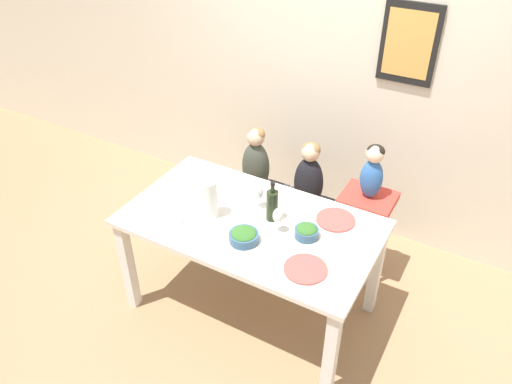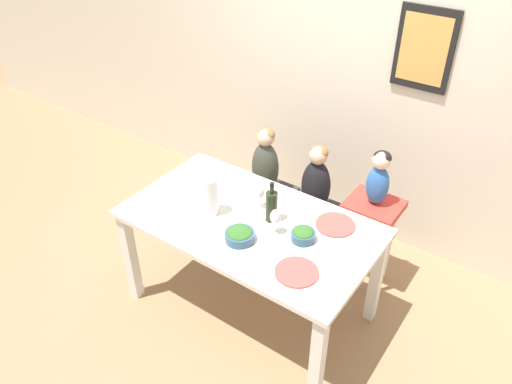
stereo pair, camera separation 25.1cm
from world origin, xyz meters
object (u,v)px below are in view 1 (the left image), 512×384
person_baby_right (373,170)px  wine_glass_far (259,192)px  chair_far_center (306,213)px  paper_towel_roll (209,199)px  person_child_center (309,177)px  salad_bowl_small (307,232)px  chair_far_left (256,197)px  dinner_plate_front_left (165,219)px  wine_bottle (272,205)px  wine_glass_near (278,216)px  salad_bowl_large (244,236)px  dinner_plate_back_right (336,220)px  dinner_plate_front_right (305,269)px  chair_right_highchair (366,214)px  dinner_plate_back_left (215,178)px  person_child_left (256,161)px

person_baby_right → wine_glass_far: 0.80m
chair_far_center → paper_towel_roll: 1.01m
person_child_center → wine_glass_far: 0.60m
person_baby_right → salad_bowl_small: size_ratio=2.73×
chair_far_left → dinner_plate_front_left: dinner_plate_front_left is taller
wine_bottle → wine_glass_near: (0.09, -0.09, 0.01)m
chair_far_center → paper_towel_roll: size_ratio=1.75×
person_child_center → salad_bowl_large: (-0.02, -0.91, 0.09)m
salad_bowl_small → chair_far_center: bearing=113.0°
wine_glass_near → wine_glass_far: 0.28m
salad_bowl_small → dinner_plate_back_right: salad_bowl_small is taller
person_baby_right → salad_bowl_large: person_baby_right is taller
person_baby_right → dinner_plate_front_right: bearing=-93.0°
chair_right_highchair → person_baby_right: bearing=90.0°
chair_far_center → person_child_center: (0.00, 0.00, 0.34)m
person_baby_right → chair_far_left: bearing=-179.9°
person_child_center → salad_bowl_large: 0.91m
wine_glass_near → dinner_plate_back_left: bearing=155.8°
person_baby_right → dinner_plate_back_left: size_ratio=1.63×
chair_far_left → chair_right_highchair: size_ratio=0.65×
wine_glass_near → dinner_plate_back_right: 0.40m
dinner_plate_back_left → dinner_plate_front_right: size_ratio=1.00×
wine_glass_near → dinner_plate_front_left: (-0.67, -0.25, -0.11)m
chair_right_highchair → dinner_plate_front_left: size_ratio=2.87×
dinner_plate_front_left → salad_bowl_large: bearing=7.4°
paper_towel_roll → dinner_plate_front_left: paper_towel_roll is taller
person_child_left → paper_towel_roll: size_ratio=2.07×
chair_right_highchair → person_child_left: bearing=180.0°
wine_bottle → paper_towel_roll: bearing=-155.6°
chair_far_center → salad_bowl_large: bearing=-91.1°
wine_glass_far → dinner_plate_front_right: wine_glass_far is taller
chair_right_highchair → dinner_plate_front_left: (-1.01, -0.98, 0.23)m
wine_glass_near → dinner_plate_back_right: wine_glass_near is taller
dinner_plate_back_left → chair_far_center: bearing=38.6°
dinner_plate_front_left → dinner_plate_front_right: size_ratio=1.00×
chair_far_center → person_baby_right: (0.46, 0.00, 0.54)m
chair_far_left → salad_bowl_large: 1.09m
salad_bowl_small → dinner_plate_front_right: bearing=-66.1°
person_baby_right → salad_bowl_small: 0.71m
dinner_plate_front_right → person_baby_right: bearing=87.0°
chair_far_left → person_child_center: person_child_center is taller
person_child_left → wine_bottle: size_ratio=1.94×
person_child_left → salad_bowl_large: (0.43, -0.91, 0.09)m
chair_far_left → person_child_center: (0.45, 0.00, 0.34)m
salad_bowl_large → person_child_center: bearing=88.9°
chair_far_left → salad_bowl_small: salad_bowl_small is taller
salad_bowl_small → dinner_plate_back_left: salad_bowl_small is taller
wine_glass_far → dinner_plate_front_left: bearing=-137.5°
chair_right_highchair → wine_bottle: 0.83m
chair_far_left → paper_towel_roll: 0.96m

